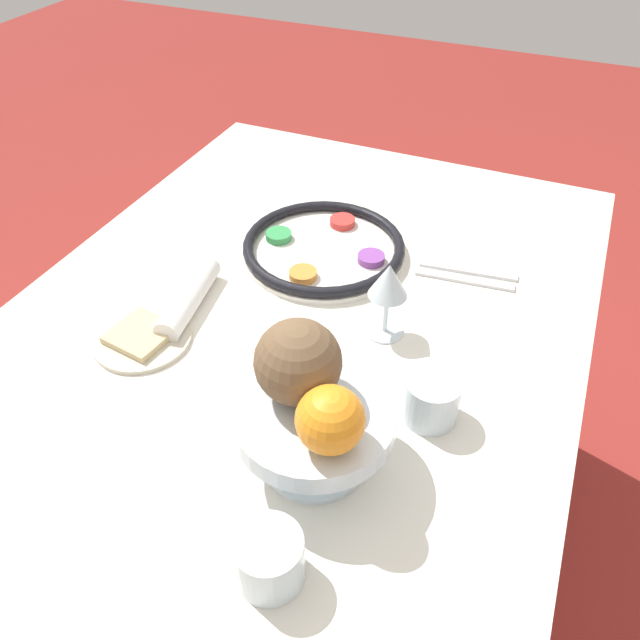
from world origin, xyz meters
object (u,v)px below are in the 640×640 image
object	(u,v)px
orange_fruit	(330,420)
coconut	(298,362)
napkin_roll	(189,298)
cup_near	(431,399)
seder_plate	(324,247)
bread_plate	(142,337)
wine_glass	(388,284)
cup_mid	(269,559)
fruit_stand	(314,422)

from	to	relation	value
orange_fruit	coconut	xyz separation A→B (m)	(-0.06, -0.07, 0.01)
napkin_roll	cup_near	xyz separation A→B (m)	(0.07, 0.44, 0.01)
coconut	seder_plate	bearing A→B (deg)	-160.98
orange_fruit	bread_plate	distance (m)	0.43
seder_plate	wine_glass	xyz separation A→B (m)	(0.16, 0.18, 0.08)
seder_plate	cup_mid	size ratio (longest dim) A/B	3.87
coconut	cup_mid	world-z (taller)	coconut
fruit_stand	cup_mid	distance (m)	0.17
bread_plate	napkin_roll	distance (m)	0.10
fruit_stand	napkin_roll	bearing A→B (deg)	-122.37
coconut	orange_fruit	bearing A→B (deg)	49.25
seder_plate	cup_mid	xyz separation A→B (m)	(0.60, 0.19, 0.02)
seder_plate	bread_plate	world-z (taller)	seder_plate
coconut	cup_near	world-z (taller)	coconut
cup_near	cup_mid	size ratio (longest dim) A/B	1.00
orange_fruit	cup_near	distance (m)	0.22
seder_plate	orange_fruit	world-z (taller)	orange_fruit
seder_plate	fruit_stand	distance (m)	0.48
wine_glass	cup_near	xyz separation A→B (m)	(0.14, 0.12, -0.06)
seder_plate	napkin_roll	world-z (taller)	napkin_roll
wine_glass	cup_mid	world-z (taller)	wine_glass
napkin_roll	cup_near	bearing A→B (deg)	80.98
coconut	wine_glass	bearing A→B (deg)	173.28
coconut	napkin_roll	size ratio (longest dim) A/B	0.56
wine_glass	seder_plate	bearing A→B (deg)	-132.66
napkin_roll	wine_glass	bearing A→B (deg)	102.78
napkin_roll	cup_mid	bearing A→B (deg)	42.65
wine_glass	cup_near	world-z (taller)	wine_glass
fruit_stand	wine_glass	bearing A→B (deg)	179.47
napkin_roll	cup_mid	distance (m)	0.50
fruit_stand	cup_near	size ratio (longest dim) A/B	2.60
bread_plate	cup_mid	xyz separation A→B (m)	(0.27, 0.36, 0.03)
wine_glass	orange_fruit	distance (m)	0.32
fruit_stand	coconut	bearing A→B (deg)	-120.35
bread_plate	cup_near	world-z (taller)	cup_near
bread_plate	cup_mid	distance (m)	0.45
napkin_roll	cup_mid	world-z (taller)	cup_mid
wine_glass	cup_mid	xyz separation A→B (m)	(0.44, 0.02, -0.06)
wine_glass	orange_fruit	xyz separation A→B (m)	(0.32, 0.03, 0.05)
bread_plate	napkin_roll	world-z (taller)	napkin_roll
seder_plate	cup_near	world-z (taller)	cup_near
fruit_stand	cup_near	xyz separation A→B (m)	(-0.13, 0.12, -0.04)
fruit_stand	coconut	distance (m)	0.09
wine_glass	napkin_roll	xyz separation A→B (m)	(0.07, -0.32, -0.08)
bread_plate	cup_mid	bearing A→B (deg)	53.78
orange_fruit	cup_mid	distance (m)	0.17
coconut	napkin_roll	distance (m)	0.37
wine_glass	cup_mid	size ratio (longest dim) A/B	1.70
coconut	bread_plate	bearing A→B (deg)	-105.18
orange_fruit	cup_near	xyz separation A→B (m)	(-0.17, 0.08, -0.11)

